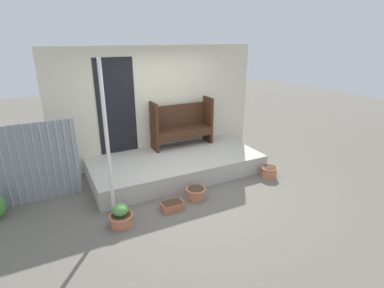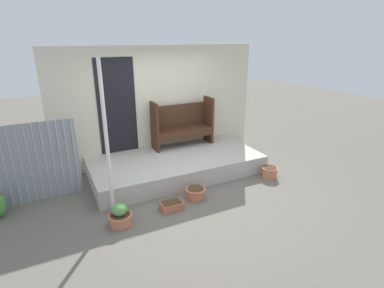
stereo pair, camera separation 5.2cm
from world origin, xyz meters
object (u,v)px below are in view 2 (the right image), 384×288
support_post (107,142)px  bench (182,123)px  flower_pot_middle (195,193)px  planter_box_rect (172,206)px  flower_pot_right (270,172)px  flower_pot_left (120,216)px

support_post → bench: (1.98, 1.56, -0.35)m
flower_pot_middle → planter_box_rect: (-0.53, -0.15, -0.04)m
flower_pot_right → flower_pot_middle: bearing=-177.4°
bench → flower_pot_right: 2.21m
support_post → planter_box_rect: 1.52m
bench → planter_box_rect: bench is taller
bench → flower_pot_left: 2.87m
bench → flower_pot_left: (-1.96, -1.96, -0.74)m
bench → flower_pot_right: bearing=-54.5°
support_post → bench: bearing=38.3°
planter_box_rect → flower_pot_middle: bearing=15.8°
support_post → planter_box_rect: size_ratio=6.72×
flower_pot_left → bench: bearing=45.0°
flower_pot_middle → planter_box_rect: flower_pot_middle is taller
support_post → flower_pot_middle: support_post is taller
support_post → flower_pot_right: support_post is taller
flower_pot_middle → support_post: bearing=172.4°
flower_pot_left → flower_pot_middle: 1.43m
support_post → planter_box_rect: support_post is taller
bench → flower_pot_middle: size_ratio=3.88×
flower_pot_middle → flower_pot_right: size_ratio=1.05×
bench → flower_pot_right: size_ratio=4.10×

